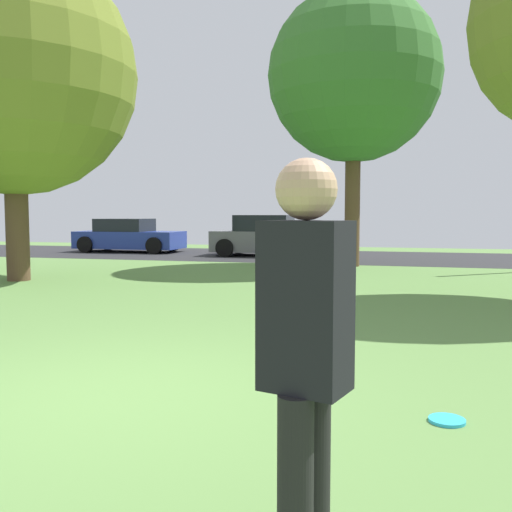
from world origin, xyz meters
name	(u,v)px	position (x,y,z in m)	size (l,w,h in m)	color
ground_plane	(106,396)	(0.00, 0.00, 0.00)	(44.00, 44.00, 0.00)	#5B8442
road_strip	(337,257)	(0.00, 16.00, 0.00)	(44.00, 6.40, 0.01)	#28282B
maple_tree_near	(12,72)	(-6.23, 6.94, 4.71)	(5.55, 5.55, 7.50)	brown
birch_tree_lone	(354,76)	(0.87, 12.48, 5.46)	(4.93, 4.93, 7.94)	brown
person_catcher	(305,362)	(2.08, -2.09, 0.98)	(0.37, 0.30, 1.76)	black
frisbee_disc	(447,420)	(2.76, 0.13, 0.01)	(0.27, 0.27, 0.03)	#2DB2E0
parked_car_blue	(129,237)	(-8.35, 16.34, 0.61)	(4.20, 1.95, 1.33)	#233893
parked_car_grey	(268,237)	(-2.45, 15.74, 0.67)	(4.06, 1.96, 1.48)	slate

